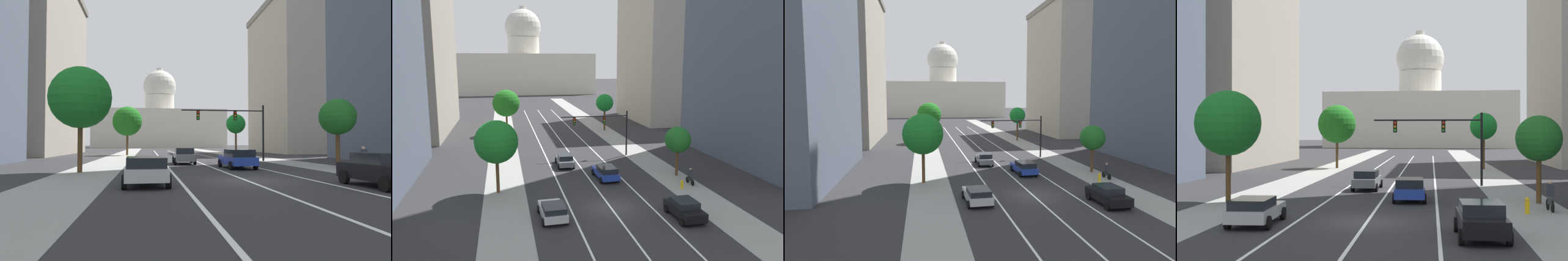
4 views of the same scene
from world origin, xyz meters
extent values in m
plane|color=#2B2B2D|center=(0.00, 40.00, 0.00)|extent=(400.00, 400.00, 0.00)
cube|color=gray|center=(-8.91, 35.00, 0.01)|extent=(3.92, 130.00, 0.01)
cube|color=gray|center=(8.91, 35.00, 0.01)|extent=(3.92, 130.00, 0.01)
cube|color=white|center=(-3.47, 25.00, 0.01)|extent=(0.16, 90.00, 0.01)
cube|color=white|center=(0.00, 25.00, 0.01)|extent=(0.16, 90.00, 0.01)
cube|color=white|center=(3.47, 25.00, 0.01)|extent=(0.16, 90.00, 0.01)
cube|color=#9E9384|center=(-28.75, 43.58, 14.52)|extent=(21.18, 29.22, 29.04)
cube|color=#B7AD99|center=(26.14, 48.57, 14.43)|extent=(15.96, 22.60, 28.86)
cube|color=gray|center=(26.14, 48.57, 29.46)|extent=(16.44, 23.28, 1.20)
cube|color=beige|center=(0.00, 126.80, 7.61)|extent=(52.29, 23.96, 15.21)
cylinder|color=beige|center=(0.00, 126.80, 18.40)|extent=(12.16, 12.16, 6.37)
sphere|color=beige|center=(0.00, 126.80, 25.37)|extent=(13.76, 13.76, 13.76)
cylinder|color=beige|center=(0.00, 126.80, 31.56)|extent=(2.48, 2.48, 3.44)
cube|color=black|center=(5.21, -3.47, 0.67)|extent=(1.94, 4.19, 0.70)
cube|color=black|center=(5.21, -3.46, 1.27)|extent=(1.75, 2.14, 0.51)
cylinder|color=black|center=(4.25, -2.08, 0.32)|extent=(0.23, 0.64, 0.64)
cylinder|color=black|center=(6.11, -2.04, 0.32)|extent=(0.23, 0.64, 0.64)
cylinder|color=black|center=(4.31, -4.91, 0.32)|extent=(0.23, 0.64, 0.64)
cube|color=#1E389E|center=(1.74, 8.39, 0.62)|extent=(2.04, 4.73, 0.60)
cube|color=black|center=(1.76, 7.78, 1.19)|extent=(1.81, 2.60, 0.55)
cylinder|color=black|center=(0.74, 9.94, 0.32)|extent=(0.24, 0.65, 0.64)
cylinder|color=black|center=(2.61, 10.01, 0.32)|extent=(0.24, 0.65, 0.64)
cylinder|color=black|center=(0.86, 6.78, 0.32)|extent=(0.24, 0.65, 0.64)
cylinder|color=black|center=(2.73, 6.85, 0.32)|extent=(0.24, 0.65, 0.64)
cube|color=#B2B5BA|center=(-5.21, -1.24, 0.60)|extent=(2.03, 4.20, 0.56)
cube|color=black|center=(-5.18, -1.91, 1.11)|extent=(1.80, 2.29, 0.46)
cylinder|color=black|center=(-6.20, 0.13, 0.32)|extent=(0.24, 0.65, 0.64)
cylinder|color=black|center=(-4.33, 0.20, 0.32)|extent=(0.24, 0.65, 0.64)
cylinder|color=black|center=(-6.09, -2.68, 0.32)|extent=(0.24, 0.65, 0.64)
cylinder|color=black|center=(-4.22, -2.60, 0.32)|extent=(0.24, 0.65, 0.64)
cube|color=slate|center=(-1.74, 14.52, 0.63)|extent=(1.85, 4.54, 0.62)
cube|color=black|center=(-1.75, 14.03, 1.22)|extent=(1.66, 2.29, 0.56)
cylinder|color=black|center=(-2.57, 16.07, 0.32)|extent=(0.24, 0.65, 0.64)
cylinder|color=black|center=(-0.83, 16.02, 0.32)|extent=(0.24, 0.65, 0.64)
cylinder|color=black|center=(-2.65, 13.01, 0.32)|extent=(0.24, 0.65, 0.64)
cylinder|color=black|center=(-0.90, 12.97, 0.32)|extent=(0.24, 0.65, 0.64)
cylinder|color=black|center=(7.25, 18.13, 3.00)|extent=(0.20, 0.20, 6.01)
cylinder|color=black|center=(2.81, 18.13, 5.40)|extent=(8.86, 0.14, 0.14)
cube|color=black|center=(4.14, 18.13, 4.85)|extent=(0.32, 0.28, 0.96)
sphere|color=red|center=(4.14, 17.98, 5.15)|extent=(0.20, 0.20, 0.20)
sphere|color=orange|center=(4.14, 17.98, 4.85)|extent=(0.20, 0.20, 0.20)
sphere|color=green|center=(4.14, 17.98, 4.55)|extent=(0.20, 0.20, 0.20)
cube|color=black|center=(0.16, 18.13, 4.85)|extent=(0.32, 0.28, 0.96)
sphere|color=red|center=(0.16, 17.98, 5.15)|extent=(0.20, 0.20, 0.20)
sphere|color=orange|center=(0.16, 17.98, 4.85)|extent=(0.20, 0.20, 0.20)
sphere|color=green|center=(0.16, 17.98, 4.55)|extent=(0.20, 0.20, 0.20)
cylinder|color=yellow|center=(8.30, 3.39, 0.35)|extent=(0.26, 0.26, 0.70)
sphere|color=yellow|center=(8.30, 3.39, 0.78)|extent=(0.26, 0.26, 0.26)
cylinder|color=yellow|center=(8.30, 3.23, 0.39)|extent=(0.10, 0.12, 0.10)
cylinder|color=black|center=(9.74, 3.98, 0.33)|extent=(0.07, 0.66, 0.66)
cylinder|color=black|center=(9.71, 5.02, 0.33)|extent=(0.07, 0.66, 0.66)
cube|color=black|center=(9.73, 4.50, 0.55)|extent=(0.09, 1.00, 0.36)
cube|color=#262833|center=(9.73, 4.45, 1.18)|extent=(0.37, 0.29, 0.64)
sphere|color=tan|center=(9.73, 4.52, 1.61)|extent=(0.22, 0.22, 0.22)
cylinder|color=#51381E|center=(-8.22, 37.50, 1.87)|extent=(0.32, 0.32, 3.74)
sphere|color=#1C691B|center=(-8.22, 37.50, 5.36)|extent=(4.64, 4.64, 4.64)
cylinder|color=#51381E|center=(-9.54, 6.12, 1.77)|extent=(0.32, 0.32, 3.55)
sphere|color=#197224|center=(-9.54, 6.12, 4.99)|extent=(4.12, 4.12, 4.12)
cylinder|color=#51381E|center=(9.25, 37.28, 1.98)|extent=(0.32, 0.32, 3.96)
sphere|color=#197F2A|center=(9.25, 37.28, 5.07)|extent=(3.16, 3.16, 3.16)
cylinder|color=#51381E|center=(9.76, 7.79, 1.52)|extent=(0.32, 0.32, 3.03)
sphere|color=#1D6522|center=(9.76, 7.79, 4.03)|extent=(2.86, 2.86, 2.86)
camera|label=1|loc=(-5.15, -17.54, 1.98)|focal=31.66mm
camera|label=2|loc=(-8.82, -31.07, 12.51)|focal=35.98mm
camera|label=3|loc=(-9.60, -28.23, 8.69)|focal=31.15mm
camera|label=4|loc=(3.13, -25.92, 4.47)|focal=48.69mm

